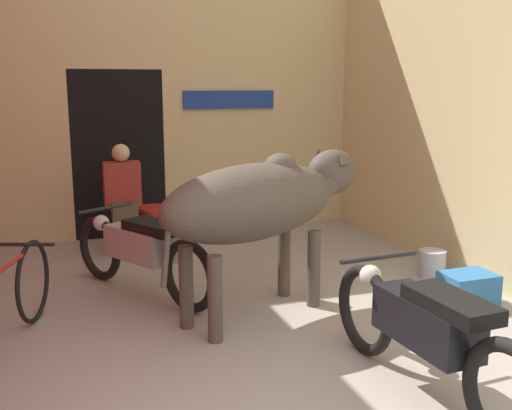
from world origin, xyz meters
name	(u,v)px	position (x,y,z in m)	size (l,w,h in m)	color
wall_back_with_doorway	(157,98)	(-0.26, 5.50, 1.67)	(4.42, 0.93, 4.01)	#D1BC84
wall_right_with_door	(487,70)	(2.29, 2.58, 1.98)	(0.22, 5.26, 4.01)	#D1BC84
cow	(263,201)	(0.03, 2.36, 0.94)	(2.10, 1.28, 1.32)	#4C4238
motorcycle_near	(426,330)	(0.48, 0.76, 0.43)	(0.58, 1.94, 0.75)	black
motorcycle_far	(140,249)	(-0.85, 3.12, 0.42)	(1.00, 1.68, 0.74)	black
bicycle	(8,302)	(-1.91, 2.32, 0.34)	(0.63, 1.56, 0.67)	black
shopkeeper_seated	(123,196)	(-0.82, 4.57, 0.64)	(0.40, 0.33, 1.21)	brown
plastic_stool	(153,225)	(-0.48, 4.69, 0.25)	(0.36, 0.36, 0.47)	red
crate	(468,289)	(1.74, 1.95, 0.14)	(0.44, 0.32, 0.28)	teal
bucket	(432,263)	(1.92, 2.71, 0.13)	(0.26, 0.26, 0.26)	#A8A8B2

